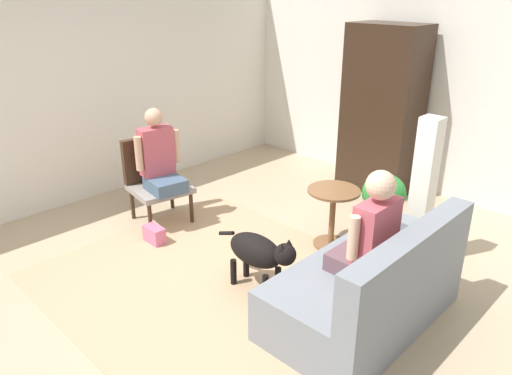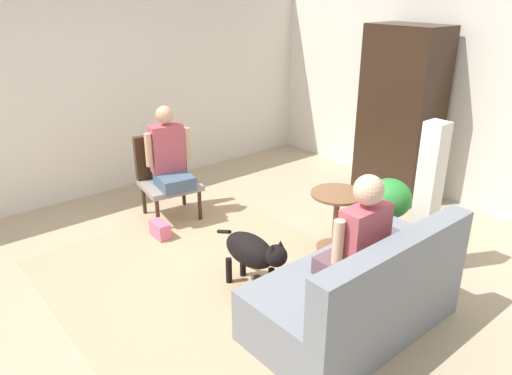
{
  "view_description": "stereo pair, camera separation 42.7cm",
  "coord_description": "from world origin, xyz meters",
  "px_view_note": "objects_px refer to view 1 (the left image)",
  "views": [
    {
      "loc": [
        2.86,
        -2.6,
        2.49
      ],
      "look_at": [
        -0.08,
        0.35,
        0.76
      ],
      "focal_mm": 34.48,
      "sensor_mm": 36.0,
      "label": 1
    },
    {
      "loc": [
        3.15,
        -2.28,
        2.49
      ],
      "look_at": [
        -0.08,
        0.35,
        0.76
      ],
      "focal_mm": 34.48,
      "sensor_mm": 36.0,
      "label": 2
    }
  ],
  "objects_px": {
    "couch": "(371,287)",
    "armchair": "(154,174)",
    "person_on_couch": "(370,233)",
    "round_end_table": "(332,212)",
    "column_lamp": "(423,193)",
    "potted_plant": "(383,204)",
    "dog": "(259,252)",
    "handbag": "(154,235)",
    "person_on_armchair": "(159,158)",
    "armoire_cabinet": "(382,110)"
  },
  "relations": [
    {
      "from": "column_lamp",
      "to": "round_end_table",
      "type": "bearing_deg",
      "value": -155.31
    },
    {
      "from": "person_on_couch",
      "to": "person_on_armchair",
      "type": "height_order",
      "value": "person_on_armchair"
    },
    {
      "from": "armchair",
      "to": "round_end_table",
      "type": "distance_m",
      "value": 2.03
    },
    {
      "from": "person_on_armchair",
      "to": "armoire_cabinet",
      "type": "relative_size",
      "value": 0.42
    },
    {
      "from": "dog",
      "to": "armchair",
      "type": "bearing_deg",
      "value": 173.23
    },
    {
      "from": "person_on_couch",
      "to": "column_lamp",
      "type": "relative_size",
      "value": 0.6
    },
    {
      "from": "couch",
      "to": "dog",
      "type": "bearing_deg",
      "value": -161.18
    },
    {
      "from": "round_end_table",
      "to": "dog",
      "type": "bearing_deg",
      "value": -87.88
    },
    {
      "from": "potted_plant",
      "to": "dog",
      "type": "bearing_deg",
      "value": -103.24
    },
    {
      "from": "person_on_armchair",
      "to": "handbag",
      "type": "bearing_deg",
      "value": -46.23
    },
    {
      "from": "round_end_table",
      "to": "column_lamp",
      "type": "bearing_deg",
      "value": 24.69
    },
    {
      "from": "potted_plant",
      "to": "handbag",
      "type": "relative_size",
      "value": 3.25
    },
    {
      "from": "couch",
      "to": "round_end_table",
      "type": "relative_size",
      "value": 2.64
    },
    {
      "from": "couch",
      "to": "handbag",
      "type": "height_order",
      "value": "couch"
    },
    {
      "from": "couch",
      "to": "person_on_armchair",
      "type": "distance_m",
      "value": 2.67
    },
    {
      "from": "dog",
      "to": "handbag",
      "type": "distance_m",
      "value": 1.41
    },
    {
      "from": "couch",
      "to": "person_on_couch",
      "type": "distance_m",
      "value": 0.47
    },
    {
      "from": "person_on_armchair",
      "to": "column_lamp",
      "type": "xyz_separation_m",
      "value": [
        2.42,
        1.24,
        -0.06
      ]
    },
    {
      "from": "armchair",
      "to": "armoire_cabinet",
      "type": "relative_size",
      "value": 0.45
    },
    {
      "from": "couch",
      "to": "potted_plant",
      "type": "relative_size",
      "value": 2.07
    },
    {
      "from": "person_on_couch",
      "to": "column_lamp",
      "type": "distance_m",
      "value": 1.16
    },
    {
      "from": "person_on_armchair",
      "to": "armchair",
      "type": "bearing_deg",
      "value": 171.05
    },
    {
      "from": "couch",
      "to": "potted_plant",
      "type": "height_order",
      "value": "couch"
    },
    {
      "from": "column_lamp",
      "to": "handbag",
      "type": "distance_m",
      "value": 2.69
    },
    {
      "from": "couch",
      "to": "armchair",
      "type": "xyz_separation_m",
      "value": [
        -2.79,
        -0.09,
        0.21
      ]
    },
    {
      "from": "round_end_table",
      "to": "handbag",
      "type": "relative_size",
      "value": 2.54
    },
    {
      "from": "couch",
      "to": "handbag",
      "type": "distance_m",
      "value": 2.35
    },
    {
      "from": "handbag",
      "to": "column_lamp",
      "type": "bearing_deg",
      "value": 37.36
    },
    {
      "from": "armchair",
      "to": "person_on_armchair",
      "type": "xyz_separation_m",
      "value": [
        0.16,
        -0.03,
        0.24
      ]
    },
    {
      "from": "armoire_cabinet",
      "to": "handbag",
      "type": "height_order",
      "value": "armoire_cabinet"
    },
    {
      "from": "armchair",
      "to": "round_end_table",
      "type": "height_order",
      "value": "armchair"
    },
    {
      "from": "couch",
      "to": "person_on_couch",
      "type": "height_order",
      "value": "person_on_couch"
    },
    {
      "from": "handbag",
      "to": "potted_plant",
      "type": "bearing_deg",
      "value": 42.46
    },
    {
      "from": "person_on_couch",
      "to": "column_lamp",
      "type": "bearing_deg",
      "value": 98.54
    },
    {
      "from": "couch",
      "to": "potted_plant",
      "type": "bearing_deg",
      "value": 118.38
    },
    {
      "from": "person_on_couch",
      "to": "potted_plant",
      "type": "height_order",
      "value": "person_on_couch"
    },
    {
      "from": "person_on_armchair",
      "to": "armoire_cabinet",
      "type": "height_order",
      "value": "armoire_cabinet"
    },
    {
      "from": "dog",
      "to": "person_on_couch",
      "type": "bearing_deg",
      "value": 18.0
    },
    {
      "from": "potted_plant",
      "to": "armoire_cabinet",
      "type": "height_order",
      "value": "armoire_cabinet"
    },
    {
      "from": "armchair",
      "to": "handbag",
      "type": "relative_size",
      "value": 3.8
    },
    {
      "from": "person_on_couch",
      "to": "handbag",
      "type": "height_order",
      "value": "person_on_couch"
    },
    {
      "from": "round_end_table",
      "to": "column_lamp",
      "type": "relative_size",
      "value": 0.44
    },
    {
      "from": "person_on_couch",
      "to": "round_end_table",
      "type": "relative_size",
      "value": 1.37
    },
    {
      "from": "potted_plant",
      "to": "column_lamp",
      "type": "relative_size",
      "value": 0.56
    },
    {
      "from": "person_on_couch",
      "to": "round_end_table",
      "type": "xyz_separation_m",
      "value": [
        -0.92,
        0.8,
        -0.4
      ]
    },
    {
      "from": "handbag",
      "to": "dog",
      "type": "bearing_deg",
      "value": 6.45
    },
    {
      "from": "couch",
      "to": "column_lamp",
      "type": "relative_size",
      "value": 1.15
    },
    {
      "from": "dog",
      "to": "round_end_table",
      "type": "bearing_deg",
      "value": 92.12
    },
    {
      "from": "couch",
      "to": "armchair",
      "type": "bearing_deg",
      "value": -178.13
    },
    {
      "from": "couch",
      "to": "person_on_couch",
      "type": "relative_size",
      "value": 1.92
    }
  ]
}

